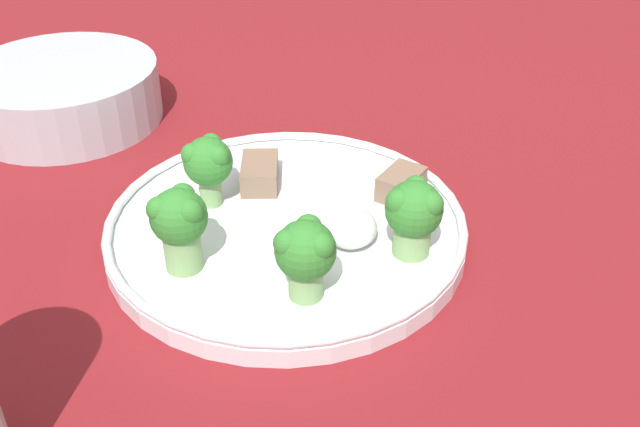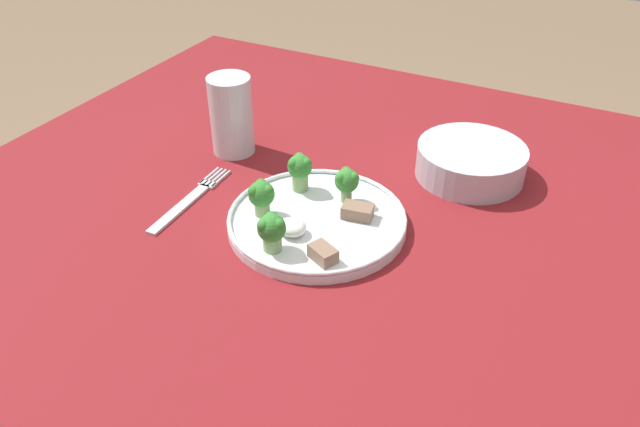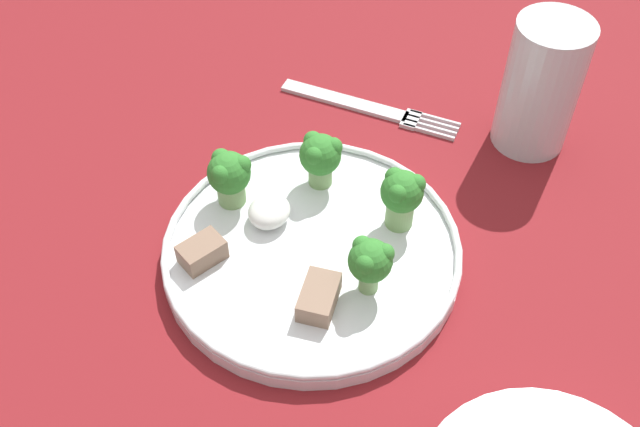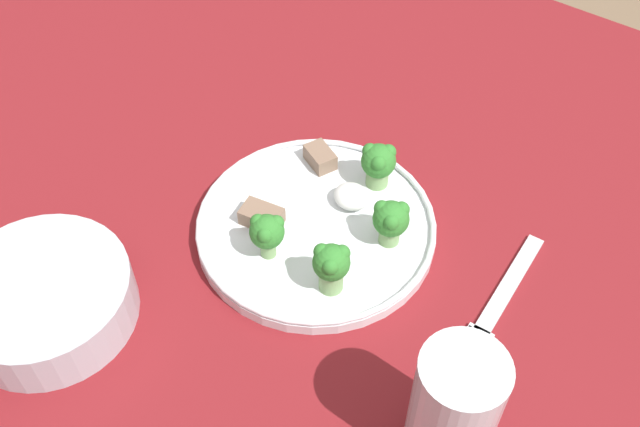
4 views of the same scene
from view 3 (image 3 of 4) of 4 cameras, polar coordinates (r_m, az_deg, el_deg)
name	(u,v)px [view 3 (image 3 of 4)]	position (r m, az deg, el deg)	size (l,w,h in m)	color
table	(305,370)	(0.64, -1.16, -11.81)	(1.18, 1.04, 0.72)	maroon
dinner_plate	(312,251)	(0.58, -0.62, -2.84)	(0.23, 0.23, 0.02)	white
fork	(367,107)	(0.71, 3.61, 8.07)	(0.03, 0.17, 0.00)	silver
drinking_glass	(539,92)	(0.67, 16.36, 8.87)	(0.07, 0.07, 0.12)	silver
broccoli_floret_near_rim_left	(370,261)	(0.53, 3.85, -3.65)	(0.03, 0.03, 0.05)	#7FA866
broccoli_floret_center_left	(229,175)	(0.60, -6.93, 2.95)	(0.04, 0.03, 0.05)	#7FA866
broccoli_floret_back_left	(402,195)	(0.58, 6.25, 1.43)	(0.03, 0.03, 0.05)	#7FA866
broccoli_floret_front_left	(320,156)	(0.61, 0.02, 4.41)	(0.04, 0.03, 0.05)	#7FA866
meat_slice_front_slice	(316,301)	(0.54, -0.27, -6.72)	(0.04, 0.03, 0.02)	#846651
meat_slice_middle_slice	(204,249)	(0.57, -8.85, -2.73)	(0.04, 0.03, 0.02)	#846651
sauce_dollop	(269,211)	(0.59, -3.89, 0.17)	(0.04, 0.03, 0.02)	white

